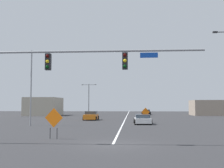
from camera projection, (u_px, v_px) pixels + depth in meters
ground at (113, 144)px, 17.56m from camera, size 180.79×180.79×0.00m
road_centre_stripe at (127, 115)px, 67.53m from camera, size 0.16×100.44×0.01m
traffic_signal_assembly at (53, 68)px, 18.16m from camera, size 14.75×0.44×6.22m
street_lamp_near_left at (89, 96)px, 80.64m from camera, size 4.24×0.24×8.23m
street_lamp_far_left at (30, 84)px, 33.78m from camera, size 2.25×0.24×8.86m
construction_sign_right_lane at (146, 113)px, 40.30m from camera, size 1.20×0.29×2.01m
construction_sign_left_shoulder at (54, 119)px, 20.46m from camera, size 1.36×0.28×2.18m
car_black_passing at (146, 112)px, 70.87m from camera, size 2.19×4.08×1.27m
car_white_distant at (143, 119)px, 36.37m from camera, size 2.25×4.60×1.23m
car_orange_near at (91, 116)px, 45.81m from camera, size 2.18×3.97×1.41m
roadside_building_east at (212, 108)px, 66.60m from camera, size 9.15×7.31×3.50m
roadside_building_west at (44, 106)px, 65.90m from camera, size 7.15×8.55×4.09m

